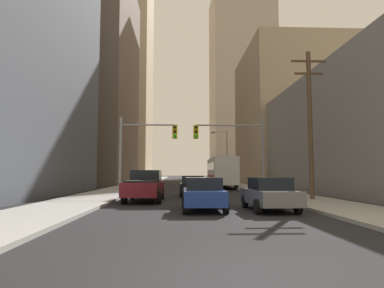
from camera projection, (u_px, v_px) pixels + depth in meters
name	position (u px, v px, depth m)	size (l,w,h in m)	color
ground_plane	(246.00, 283.00, 5.37)	(400.00, 400.00, 0.00)	black
sidewalk_left	(143.00, 183.00, 54.88)	(3.75, 160.00, 0.15)	#9E9E99
sidewalk_right	(226.00, 183.00, 55.43)	(3.75, 160.00, 0.15)	#9E9E99
city_bus	(221.00, 171.00, 39.44)	(2.79, 11.56, 3.40)	silver
pickup_truck_maroon	(145.00, 186.00, 20.86)	(2.20, 5.47, 1.90)	maroon
sedan_blue	(203.00, 194.00, 15.72)	(1.95, 4.22, 1.52)	navy
sedan_grey	(269.00, 194.00, 15.64)	(1.96, 4.27, 1.52)	slate
sedan_black	(193.00, 186.00, 25.56)	(1.95, 4.26, 1.52)	black
traffic_signal_near_left	(145.00, 142.00, 25.94)	(4.41, 0.44, 6.00)	gray
traffic_signal_near_right	(232.00, 142.00, 26.21)	(5.47, 0.44, 6.00)	gray
utility_pole_right	(310.00, 121.00, 21.17)	(2.20, 0.28, 9.37)	brown
street_lamp_right	(224.00, 152.00, 46.26)	(2.27, 0.32, 7.50)	gray
building_left_mid_office	(61.00, 78.00, 57.74)	(23.53, 24.14, 35.57)	#66564C
building_left_far_tower	(106.00, 68.00, 96.43)	(24.85, 22.92, 62.48)	tan
building_right_mid_block	(314.00, 118.00, 51.73)	(21.14, 18.53, 20.17)	tan
building_right_far_highrise	(241.00, 85.00, 101.28)	(17.50, 19.05, 55.50)	#B7A893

